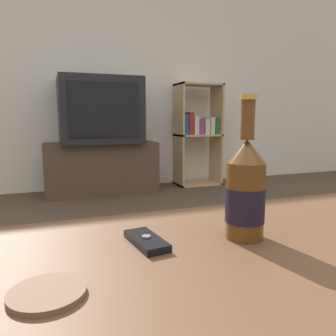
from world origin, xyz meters
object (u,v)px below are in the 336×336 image
(television, at_px, (100,111))
(cell_phone, at_px, (146,241))
(bookshelf, at_px, (197,131))
(beer_bottle, at_px, (245,191))
(tv_stand, at_px, (102,168))

(television, height_order, cell_phone, television)
(television, xyz_separation_m, cell_phone, (-0.32, -2.63, -0.31))
(television, xyz_separation_m, bookshelf, (1.06, 0.07, -0.21))
(television, height_order, beer_bottle, television)
(bookshelf, height_order, beer_bottle, bookshelf)
(tv_stand, xyz_separation_m, beer_bottle, (-0.13, -2.67, 0.33))
(cell_phone, bearing_deg, beer_bottle, -17.38)
(tv_stand, distance_m, bookshelf, 1.11)
(tv_stand, xyz_separation_m, bookshelf, (1.06, 0.06, 0.34))
(tv_stand, height_order, beer_bottle, beer_bottle)
(beer_bottle, bearing_deg, bookshelf, 66.53)
(television, distance_m, bookshelf, 1.08)
(bookshelf, xyz_separation_m, cell_phone, (-1.38, -2.69, -0.10))
(beer_bottle, height_order, cell_phone, beer_bottle)
(bookshelf, bearing_deg, tv_stand, -176.62)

